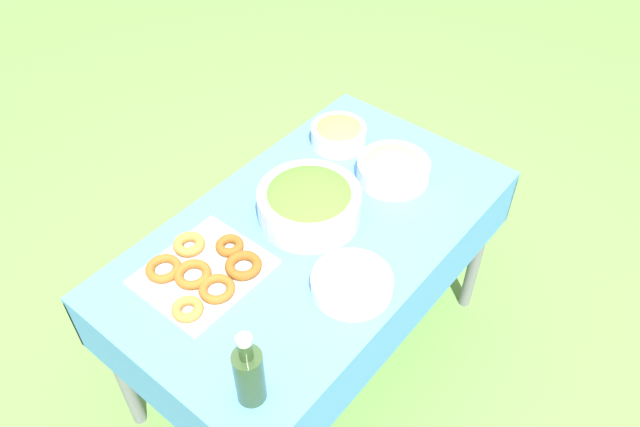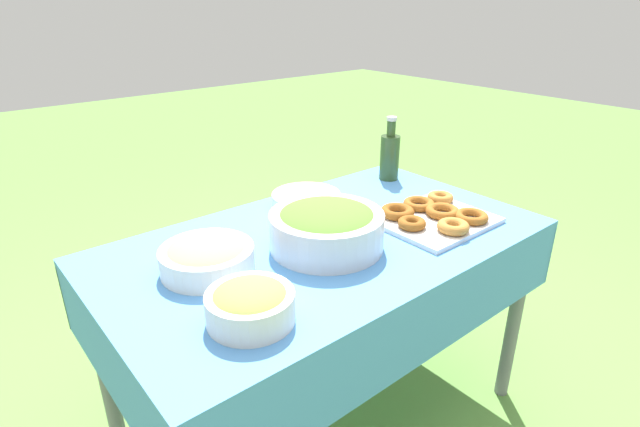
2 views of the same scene
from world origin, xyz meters
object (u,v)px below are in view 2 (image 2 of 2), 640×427
at_px(salad_bowl, 327,226).
at_px(olive_bowl, 250,304).
at_px(olive_oil_bottle, 390,155).
at_px(donut_platter, 434,216).
at_px(pasta_bowl, 207,256).
at_px(plate_stack, 306,200).

relative_size(salad_bowl, olive_bowl, 1.65).
xyz_separation_m(salad_bowl, olive_oil_bottle, (0.60, 0.31, 0.03)).
relative_size(salad_bowl, donut_platter, 0.94).
distance_m(olive_oil_bottle, olive_bowl, 1.10).
bearing_deg(pasta_bowl, donut_platter, -14.30).
bearing_deg(olive_oil_bottle, donut_platter, -117.00).
bearing_deg(olive_oil_bottle, pasta_bowl, -167.75).
height_order(plate_stack, olive_bowl, olive_bowl).
bearing_deg(plate_stack, olive_bowl, -138.73).
height_order(salad_bowl, donut_platter, salad_bowl).
xyz_separation_m(donut_platter, olive_bowl, (-0.78, -0.09, 0.03)).
relative_size(donut_platter, plate_stack, 1.48).
distance_m(salad_bowl, olive_bowl, 0.42).
distance_m(salad_bowl, plate_stack, 0.34).
bearing_deg(salad_bowl, pasta_bowl, 163.53).
bearing_deg(salad_bowl, olive_bowl, -155.53).
bearing_deg(donut_platter, salad_bowl, 167.61).
height_order(olive_oil_bottle, olive_bowl, olive_oil_bottle).
height_order(pasta_bowl, donut_platter, pasta_bowl).
xyz_separation_m(salad_bowl, donut_platter, (0.40, -0.09, -0.05)).
height_order(salad_bowl, plate_stack, salad_bowl).
distance_m(pasta_bowl, donut_platter, 0.77).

